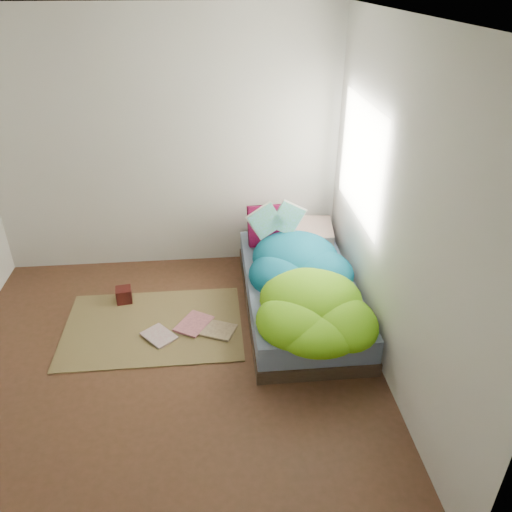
{
  "coord_description": "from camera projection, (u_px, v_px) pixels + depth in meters",
  "views": [
    {
      "loc": [
        0.44,
        -3.15,
        2.84
      ],
      "look_at": [
        0.81,
        0.75,
        0.58
      ],
      "focal_mm": 35.0,
      "sensor_mm": 36.0,
      "label": 1
    }
  ],
  "objects": [
    {
      "name": "floor_book_b",
      "position": [
        182.0,
        320.0,
        4.59
      ],
      "size": [
        0.39,
        0.41,
        0.03
      ],
      "primitive_type": "imported",
      "rotation": [
        0.0,
        0.0,
        -0.56
      ],
      "color": "#DD7F87",
      "rests_on": "rug"
    },
    {
      "name": "pillow_magenta",
      "position": [
        268.0,
        225.0,
        5.13
      ],
      "size": [
        0.42,
        0.15,
        0.41
      ],
      "primitive_type": "cube",
      "rotation": [
        0.0,
        0.0,
        0.05
      ],
      "color": "#4B0529",
      "rests_on": "bed"
    },
    {
      "name": "floor_book_c",
      "position": [
        211.0,
        338.0,
        4.38
      ],
      "size": [
        0.39,
        0.35,
        0.02
      ],
      "primitive_type": "imported",
      "rotation": [
        0.0,
        0.0,
        1.15
      ],
      "color": "tan",
      "rests_on": "rug"
    },
    {
      "name": "open_book",
      "position": [
        277.0,
        210.0,
        4.78
      ],
      "size": [
        0.49,
        0.18,
        0.29
      ],
      "primitive_type": null,
      "rotation": [
        0.0,
        0.0,
        0.18
      ],
      "color": "green",
      "rests_on": "duvet"
    },
    {
      "name": "rug",
      "position": [
        153.0,
        326.0,
        4.55
      ],
      "size": [
        1.6,
        1.1,
        0.01
      ],
      "primitive_type": "cube",
      "color": "brown",
      "rests_on": "ground"
    },
    {
      "name": "pillow_floral",
      "position": [
        301.0,
        232.0,
        5.29
      ],
      "size": [
        0.67,
        0.45,
        0.14
      ],
      "primitive_type": "cube",
      "rotation": [
        0.0,
        0.0,
        -0.08
      ],
      "color": "beige",
      "rests_on": "bed"
    },
    {
      "name": "wooden_box",
      "position": [
        124.0,
        295.0,
        4.85
      ],
      "size": [
        0.16,
        0.16,
        0.14
      ],
      "primitive_type": "cube",
      "rotation": [
        0.0,
        0.0,
        0.14
      ],
      "color": "#3C0F0D",
      "rests_on": "rug"
    },
    {
      "name": "ground",
      "position": [
        166.0,
        367.0,
        4.1
      ],
      "size": [
        3.5,
        3.5,
        0.0
      ],
      "primitive_type": "cube",
      "color": "#492F1C",
      "rests_on": "ground"
    },
    {
      "name": "duvet",
      "position": [
        305.0,
        275.0,
        4.37
      ],
      "size": [
        0.96,
        1.84,
        0.34
      ],
      "primitive_type": null,
      "color": "#085580",
      "rests_on": "bed"
    },
    {
      "name": "room_walls",
      "position": [
        146.0,
        180.0,
        3.29
      ],
      "size": [
        3.54,
        3.54,
        2.62
      ],
      "color": "silver",
      "rests_on": "ground"
    },
    {
      "name": "bed",
      "position": [
        299.0,
        293.0,
        4.73
      ],
      "size": [
        1.0,
        2.0,
        0.34
      ],
      "color": "#33231B",
      "rests_on": "ground"
    },
    {
      "name": "floor_book_a",
      "position": [
        149.0,
        342.0,
        4.34
      ],
      "size": [
        0.35,
        0.36,
        0.02
      ],
      "primitive_type": "imported",
      "rotation": [
        0.0,
        0.0,
        0.7
      ],
      "color": "beige",
      "rests_on": "rug"
    }
  ]
}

